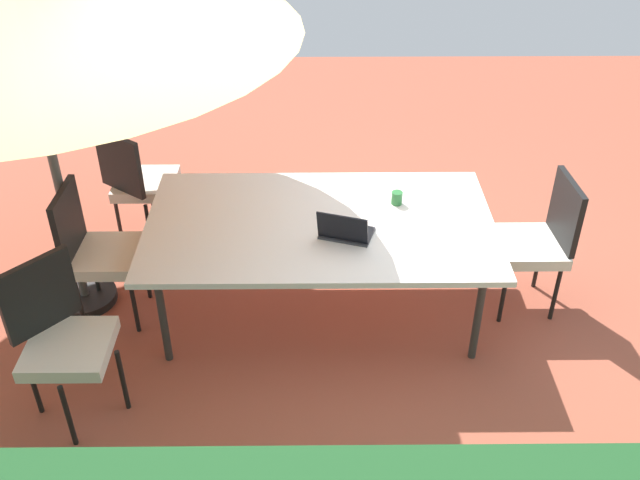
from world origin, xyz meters
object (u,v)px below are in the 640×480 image
Objects in this scene: dining_table at (320,227)px; chair_southeast at (139,180)px; chair_northeast at (61,335)px; laptop at (345,231)px; chair_west at (538,238)px; chair_east at (96,248)px; cup at (397,198)px.

chair_southeast is at bearing -32.05° from dining_table.
chair_northeast is at bearing 123.75° from chair_southeast.
chair_west is at bearing -152.16° from laptop.
chair_southeast and chair_west have the same top height.
chair_west reaches higher than dining_table.
chair_west is 2.58× the size of laptop.
chair_west is (-2.91, -0.93, 0.00)m from chair_northeast.
cup is (-1.98, -0.26, 0.21)m from chair_east.
chair_east is 1.64m from laptop.
chair_northeast is 2.58× the size of laptop.
cup is (-0.36, -0.40, -0.00)m from laptop.
cup is (-1.89, 0.64, 0.21)m from chair_southeast.
chair_northeast is 1.77m from laptop.
chair_west is at bearing -86.88° from chair_east.
chair_west is 1.34m from laptop.
dining_table is 0.57m from cup.
dining_table is at bearing -16.59° from chair_northeast.
chair_northeast is at bearing -75.90° from chair_west.
laptop is (-1.62, 0.14, 0.22)m from chair_east.
chair_east reaches higher than cup.
chair_southeast is 2.00m from cup.
chair_southeast is 1.00× the size of chair_west.
chair_southeast is at bearing -109.65° from chair_west.
chair_northeast is 2.27m from cup.
chair_west is at bearing -159.48° from chair_southeast.
dining_table is at bearing -175.50° from chair_southeast.
chair_east is 10.93× the size of cup.
laptop is (1.30, 0.23, 0.22)m from chair_west.
chair_southeast is (1.37, -0.86, -0.13)m from dining_table.
cup is at bearing -114.02° from laptop.
chair_northeast reaches higher than dining_table.
chair_northeast is at bearing -177.77° from chair_east.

